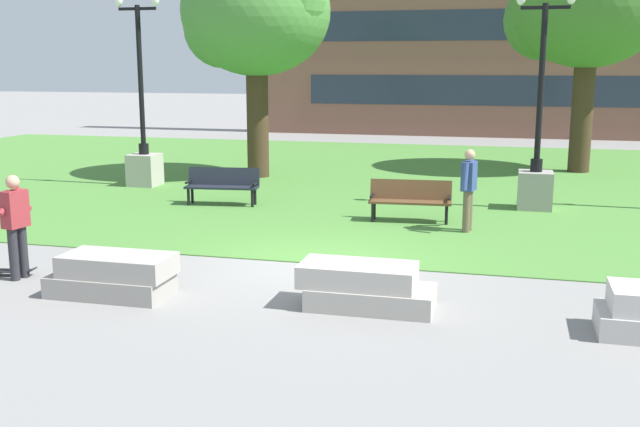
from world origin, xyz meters
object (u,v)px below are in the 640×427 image
at_px(skateboard, 5,271).
at_px(park_bench_near_right, 410,198).
at_px(concrete_block_center, 114,276).
at_px(lamp_post_left, 144,148).
at_px(person_skateboarder, 16,220).
at_px(person_bystander_near_lawn, 469,186).
at_px(concrete_block_left, 365,287).
at_px(park_bench_near_left, 223,184).
at_px(lamp_post_right, 536,165).

height_order(skateboard, park_bench_near_right, park_bench_near_right).
bearing_deg(park_bench_near_right, concrete_block_center, -119.26).
bearing_deg(lamp_post_left, skateboard, -77.02).
bearing_deg(park_bench_near_right, person_skateboarder, -132.72).
height_order(concrete_block_center, person_skateboarder, person_skateboarder).
height_order(park_bench_near_right, person_bystander_near_lawn, person_bystander_near_lawn).
bearing_deg(concrete_block_left, concrete_block_center, -174.37).
bearing_deg(skateboard, concrete_block_left, -1.31).
height_order(person_skateboarder, park_bench_near_left, person_skateboarder).
relative_size(concrete_block_left, skateboard, 1.85).
bearing_deg(skateboard, lamp_post_right, 43.21).
xyz_separation_m(park_bench_near_left, lamp_post_left, (-3.23, 2.18, 0.57)).
xyz_separation_m(lamp_post_left, lamp_post_right, (10.70, -0.87, -0.04)).
relative_size(person_skateboarder, lamp_post_left, 0.32).
relative_size(park_bench_near_left, person_bystander_near_lawn, 1.08).
height_order(lamp_post_left, lamp_post_right, lamp_post_left).
xyz_separation_m(concrete_block_center, person_skateboarder, (-1.95, 0.43, 0.67)).
relative_size(park_bench_near_right, lamp_post_left, 0.34).
relative_size(concrete_block_left, lamp_post_left, 0.36).
bearing_deg(concrete_block_left, park_bench_near_right, 91.51).
height_order(park_bench_near_right, lamp_post_right, lamp_post_right).
relative_size(lamp_post_left, lamp_post_right, 1.04).
distance_m(person_skateboarder, park_bench_near_left, 6.95).
distance_m(concrete_block_center, park_bench_near_left, 7.40).
xyz_separation_m(concrete_block_center, concrete_block_left, (3.78, 0.37, 0.00)).
bearing_deg(lamp_post_left, park_bench_near_right, -20.73).
relative_size(lamp_post_right, person_bystander_near_lawn, 3.03).
height_order(concrete_block_center, lamp_post_left, lamp_post_left).
bearing_deg(skateboard, lamp_post_left, 102.98).
xyz_separation_m(lamp_post_right, person_bystander_near_lawn, (-1.42, -2.91, -0.08)).
bearing_deg(concrete_block_left, person_bystander_near_lawn, 78.02).
height_order(skateboard, park_bench_near_left, park_bench_near_left).
distance_m(person_skateboarder, lamp_post_right, 11.65).
relative_size(concrete_block_center, lamp_post_right, 0.36).
bearing_deg(lamp_post_right, park_bench_near_left, -170.06).
bearing_deg(person_skateboarder, park_bench_near_left, 83.22).
relative_size(concrete_block_left, lamp_post_right, 0.37).
bearing_deg(park_bench_near_left, skateboard, -99.72).
distance_m(concrete_block_center, person_skateboarder, 2.11).
relative_size(concrete_block_center, skateboard, 1.79).
bearing_deg(person_skateboarder, person_bystander_near_lawn, 37.59).
height_order(person_skateboarder, skateboard, person_skateboarder).
relative_size(person_skateboarder, person_bystander_near_lawn, 1.00).
bearing_deg(person_bystander_near_lawn, park_bench_near_right, 149.88).
xyz_separation_m(concrete_block_left, park_bench_near_right, (-0.16, 6.09, 0.23)).
height_order(concrete_block_center, park_bench_near_right, park_bench_near_right).
distance_m(concrete_block_center, park_bench_near_right, 7.41).
distance_m(concrete_block_center, lamp_post_right, 10.72).
bearing_deg(lamp_post_left, person_skateboarder, -75.08).
height_order(concrete_block_left, person_skateboarder, person_skateboarder).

